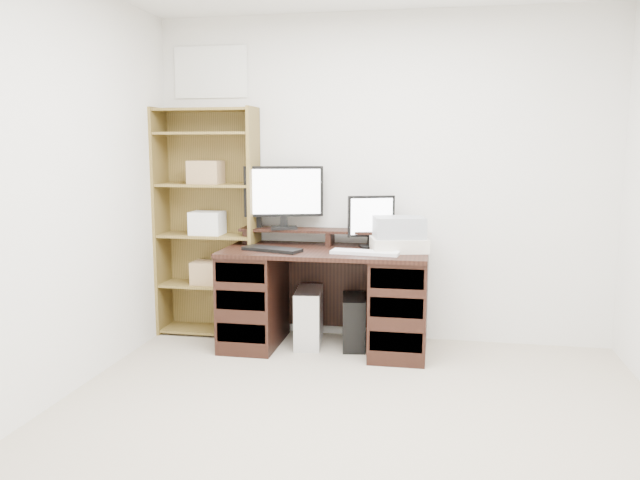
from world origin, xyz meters
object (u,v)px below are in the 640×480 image
(bookshelf, at_px, (208,220))
(desk, at_px, (325,297))
(tower_silver, at_px, (309,317))
(monitor_wide, at_px, (284,194))
(monitor_small, at_px, (371,219))
(tower_black, at_px, (354,322))
(printer, at_px, (399,244))

(bookshelf, bearing_deg, desk, -12.22)
(tower_silver, relative_size, bookshelf, 0.24)
(monitor_wide, height_order, monitor_small, monitor_wide)
(monitor_small, height_order, tower_black, monitor_small)
(desk, xyz_separation_m, tower_silver, (-0.14, 0.05, -0.18))
(monitor_wide, distance_m, monitor_small, 0.70)
(desk, height_order, tower_silver, desk)
(monitor_wide, distance_m, bookshelf, 0.66)
(printer, bearing_deg, bookshelf, 158.79)
(desk, distance_m, printer, 0.68)
(desk, height_order, tower_black, desk)
(tower_black, bearing_deg, tower_silver, 172.46)
(desk, distance_m, monitor_wide, 0.85)
(monitor_small, bearing_deg, tower_black, -159.00)
(printer, bearing_deg, desk, 167.50)
(printer, relative_size, bookshelf, 0.22)
(desk, relative_size, monitor_wide, 2.52)
(printer, bearing_deg, tower_black, 157.92)
(monitor_small, bearing_deg, tower_silver, 173.13)
(desk, height_order, monitor_small, monitor_small)
(monitor_wide, bearing_deg, monitor_small, -18.56)
(printer, height_order, tower_black, printer)
(desk, bearing_deg, monitor_small, 25.95)
(monitor_small, bearing_deg, printer, -53.47)
(monitor_wide, height_order, printer, monitor_wide)
(monitor_small, height_order, bookshelf, bookshelf)
(tower_silver, bearing_deg, printer, -9.97)
(desk, xyz_separation_m, printer, (0.54, 0.01, 0.41))
(printer, distance_m, tower_silver, 0.89)
(tower_black, bearing_deg, printer, -17.05)
(tower_silver, bearing_deg, tower_black, -5.30)
(bookshelf, bearing_deg, printer, -7.58)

